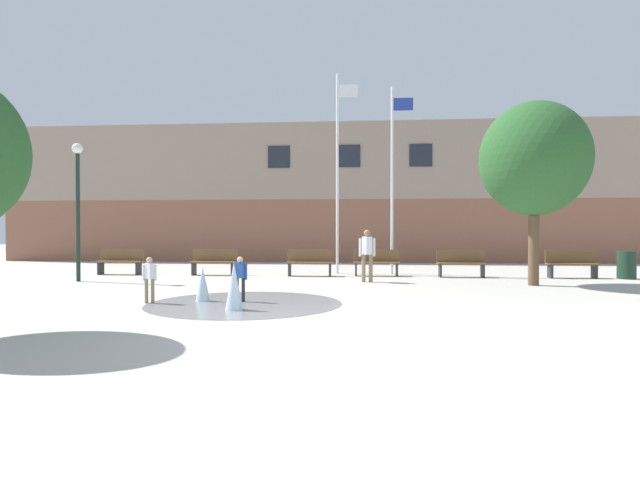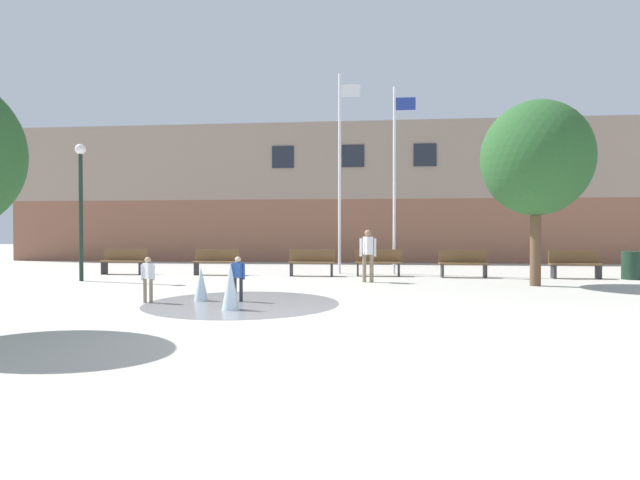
{
  "view_description": "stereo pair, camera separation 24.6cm",
  "coord_description": "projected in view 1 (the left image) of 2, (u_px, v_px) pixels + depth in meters",
  "views": [
    {
      "loc": [
        0.52,
        -7.3,
        1.53
      ],
      "look_at": [
        -0.57,
        6.48,
        1.3
      ],
      "focal_mm": 28.0,
      "sensor_mm": 36.0,
      "label": 1
    },
    {
      "loc": [
        0.77,
        -7.28,
        1.53
      ],
      "look_at": [
        -0.57,
        6.48,
        1.3
      ],
      "focal_mm": 28.0,
      "sensor_mm": 36.0,
      "label": 2
    }
  ],
  "objects": [
    {
      "name": "flagpole_left",
      "position": [
        338.0,
        167.0,
        18.16
      ],
      "size": [
        0.8,
        0.1,
        7.27
      ],
      "color": "silver",
      "rests_on": "ground"
    },
    {
      "name": "street_tree_near_building",
      "position": [
        534.0,
        159.0,
        14.13
      ],
      "size": [
        3.04,
        3.04,
        5.22
      ],
      "color": "brown",
      "rests_on": "ground"
    },
    {
      "name": "splash_fountain",
      "position": [
        231.0,
        293.0,
        10.38
      ],
      "size": [
        4.14,
        4.14,
        0.94
      ],
      "color": "gray",
      "rests_on": "ground"
    },
    {
      "name": "flagpole_right",
      "position": [
        393.0,
        174.0,
        18.01
      ],
      "size": [
        0.8,
        0.1,
        6.75
      ],
      "color": "silver",
      "rests_on": "ground"
    },
    {
      "name": "park_bench_center",
      "position": [
        376.0,
        262.0,
        17.25
      ],
      "size": [
        1.6,
        0.44,
        0.91
      ],
      "color": "#28282D",
      "rests_on": "ground"
    },
    {
      "name": "park_bench_near_trashcan",
      "position": [
        571.0,
        264.0,
        16.46
      ],
      "size": [
        1.6,
        0.44,
        0.91
      ],
      "color": "#28282D",
      "rests_on": "ground"
    },
    {
      "name": "adult_near_bench",
      "position": [
        367.0,
        251.0,
        15.12
      ],
      "size": [
        0.5,
        0.39,
        1.59
      ],
      "rotation": [
        0.0,
        0.0,
        -1.2
      ],
      "color": "#89755B",
      "rests_on": "ground"
    },
    {
      "name": "library_building",
      "position": [
        350.0,
        196.0,
        27.65
      ],
      "size": [
        36.0,
        6.05,
        7.01
      ],
      "color": "brown",
      "rests_on": "ground"
    },
    {
      "name": "child_running",
      "position": [
        240.0,
        275.0,
        10.87
      ],
      "size": [
        0.31,
        0.2,
        0.99
      ],
      "rotation": [
        0.0,
        0.0,
        -0.39
      ],
      "color": "#28282D",
      "rests_on": "ground"
    },
    {
      "name": "park_bench_under_right_flagpole",
      "position": [
        461.0,
        263.0,
        16.77
      ],
      "size": [
        1.6,
        0.44,
        0.91
      ],
      "color": "#28282D",
      "rests_on": "ground"
    },
    {
      "name": "child_in_fountain",
      "position": [
        149.0,
        276.0,
        10.64
      ],
      "size": [
        0.31,
        0.21,
        0.99
      ],
      "rotation": [
        0.0,
        0.0,
        -0.54
      ],
      "color": "#89755B",
      "rests_on": "ground"
    },
    {
      "name": "park_bench_under_left_flagpole",
      "position": [
        310.0,
        262.0,
        17.22
      ],
      "size": [
        1.6,
        0.44,
        0.91
      ],
      "color": "#28282D",
      "rests_on": "ground"
    },
    {
      "name": "ground_plane",
      "position": [
        324.0,
        335.0,
        7.35
      ],
      "size": [
        100.0,
        100.0,
        0.0
      ],
      "primitive_type": "plane",
      "color": "#B2ADA3"
    },
    {
      "name": "park_bench_far_left",
      "position": [
        120.0,
        261.0,
        17.82
      ],
      "size": [
        1.6,
        0.44,
        0.91
      ],
      "color": "#28282D",
      "rests_on": "ground"
    },
    {
      "name": "lamp_post_left_lane",
      "position": [
        78.0,
        192.0,
        15.29
      ],
      "size": [
        0.32,
        0.32,
        4.24
      ],
      "color": "#192D23",
      "rests_on": "ground"
    },
    {
      "name": "trash_can",
      "position": [
        627.0,
        265.0,
        16.15
      ],
      "size": [
        0.56,
        0.56,
        0.9
      ],
      "primitive_type": "cylinder",
      "color": "#193323",
      "rests_on": "ground"
    },
    {
      "name": "park_bench_left_of_flagpoles",
      "position": [
        214.0,
        261.0,
        17.57
      ],
      "size": [
        1.6,
        0.44,
        0.91
      ],
      "color": "#28282D",
      "rests_on": "ground"
    }
  ]
}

